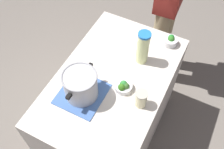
{
  "coord_description": "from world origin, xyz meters",
  "views": [
    {
      "loc": [
        -0.95,
        -0.48,
        2.44
      ],
      "look_at": [
        0.0,
        0.0,
        0.95
      ],
      "focal_mm": 42.75,
      "sensor_mm": 36.0,
      "label": 1
    }
  ],
  "objects_px": {
    "cooking_pot": "(81,85)",
    "broccoli_bowl_front": "(124,86)",
    "person_cook": "(169,2)",
    "mason_jar": "(141,99)",
    "lemonade_pitcher": "(143,48)",
    "broccoli_bowl_center": "(170,40)"
  },
  "relations": [
    {
      "from": "broccoli_bowl_front",
      "to": "broccoli_bowl_center",
      "type": "relative_size",
      "value": 1.11
    },
    {
      "from": "broccoli_bowl_front",
      "to": "person_cook",
      "type": "height_order",
      "value": "person_cook"
    },
    {
      "from": "broccoli_bowl_front",
      "to": "cooking_pot",
      "type": "bearing_deg",
      "value": 125.16
    },
    {
      "from": "lemonade_pitcher",
      "to": "mason_jar",
      "type": "bearing_deg",
      "value": -157.77
    },
    {
      "from": "lemonade_pitcher",
      "to": "person_cook",
      "type": "height_order",
      "value": "person_cook"
    },
    {
      "from": "lemonade_pitcher",
      "to": "cooking_pot",
      "type": "bearing_deg",
      "value": 152.35
    },
    {
      "from": "broccoli_bowl_front",
      "to": "person_cook",
      "type": "distance_m",
      "value": 0.97
    },
    {
      "from": "broccoli_bowl_center",
      "to": "mason_jar",
      "type": "bearing_deg",
      "value": -179.22
    },
    {
      "from": "cooking_pot",
      "to": "lemonade_pitcher",
      "type": "height_order",
      "value": "lemonade_pitcher"
    },
    {
      "from": "cooking_pot",
      "to": "lemonade_pitcher",
      "type": "relative_size",
      "value": 1.09
    },
    {
      "from": "mason_jar",
      "to": "broccoli_bowl_front",
      "type": "distance_m",
      "value": 0.16
    },
    {
      "from": "person_cook",
      "to": "cooking_pot",
      "type": "bearing_deg",
      "value": 169.69
    },
    {
      "from": "broccoli_bowl_front",
      "to": "broccoli_bowl_center",
      "type": "distance_m",
      "value": 0.56
    },
    {
      "from": "cooking_pot",
      "to": "broccoli_bowl_front",
      "type": "relative_size",
      "value": 2.46
    },
    {
      "from": "broccoli_bowl_center",
      "to": "person_cook",
      "type": "height_order",
      "value": "person_cook"
    },
    {
      "from": "cooking_pot",
      "to": "mason_jar",
      "type": "height_order",
      "value": "cooking_pot"
    },
    {
      "from": "broccoli_bowl_front",
      "to": "broccoli_bowl_center",
      "type": "bearing_deg",
      "value": -14.53
    },
    {
      "from": "broccoli_bowl_center",
      "to": "lemonade_pitcher",
      "type": "bearing_deg",
      "value": 151.93
    },
    {
      "from": "cooking_pot",
      "to": "lemonade_pitcher",
      "type": "distance_m",
      "value": 0.51
    },
    {
      "from": "cooking_pot",
      "to": "broccoli_bowl_front",
      "type": "distance_m",
      "value": 0.29
    },
    {
      "from": "lemonade_pitcher",
      "to": "broccoli_bowl_center",
      "type": "relative_size",
      "value": 2.51
    },
    {
      "from": "mason_jar",
      "to": "cooking_pot",
      "type": "bearing_deg",
      "value": 106.02
    }
  ]
}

